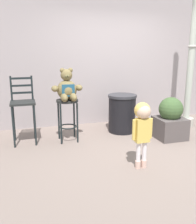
# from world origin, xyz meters

# --- Properties ---
(ground_plane) EXTENTS (24.00, 24.00, 0.00)m
(ground_plane) POSITION_xyz_m (0.00, 0.00, 0.00)
(ground_plane) COLOR slate
(building_wall) EXTENTS (7.39, 0.30, 3.51)m
(building_wall) POSITION_xyz_m (0.00, 1.83, 1.76)
(building_wall) COLOR #9D9092
(building_wall) RESTS_ON ground_plane
(bar_stool_with_teddy) EXTENTS (0.39, 0.39, 0.77)m
(bar_stool_with_teddy) POSITION_xyz_m (-1.15, 0.70, 0.55)
(bar_stool_with_teddy) COLOR black
(bar_stool_with_teddy) RESTS_ON ground_plane
(teddy_bear) EXTENTS (0.54, 0.49, 0.56)m
(teddy_bear) POSITION_xyz_m (-1.15, 0.67, 0.97)
(teddy_bear) COLOR olive
(teddy_bear) RESTS_ON bar_stool_with_teddy
(child_walking) EXTENTS (0.30, 0.24, 0.94)m
(child_walking) POSITION_xyz_m (-0.36, -0.68, 0.68)
(child_walking) COLOR #D5AB9B
(child_walking) RESTS_ON ground_plane
(trash_bin) EXTENTS (0.58, 0.58, 0.76)m
(trash_bin) POSITION_xyz_m (-0.00, 0.92, 0.39)
(trash_bin) COLOR black
(trash_bin) RESTS_ON ground_plane
(lamppost) EXTENTS (0.33, 0.33, 2.95)m
(lamppost) POSITION_xyz_m (1.51, 0.89, 1.18)
(lamppost) COLOR #ABA498
(lamppost) RESTS_ON ground_plane
(bar_chair_empty) EXTENTS (0.42, 0.42, 1.19)m
(bar_chair_empty) POSITION_xyz_m (-1.91, 0.83, 0.68)
(bar_chair_empty) COLOR black
(bar_chair_empty) RESTS_ON ground_plane
(planter_with_shrub) EXTENTS (0.52, 0.52, 0.79)m
(planter_with_shrub) POSITION_xyz_m (0.71, 0.28, 0.36)
(planter_with_shrub) COLOR #514847
(planter_with_shrub) RESTS_ON ground_plane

